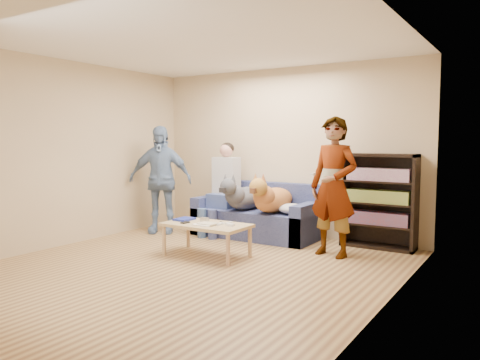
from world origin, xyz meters
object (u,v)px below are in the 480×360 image
Objects in this scene: person_seated at (223,185)px; dog_tan at (271,198)px; bookshelf at (379,199)px; dog_gray at (243,196)px; notebook_blue at (184,219)px; sofa at (257,218)px; person_standing_left at (160,180)px; person_standing_right at (334,187)px; coffee_table at (206,227)px; camera_silver at (204,219)px.

person_seated reaches higher than dog_tan.
bookshelf is at bearing 17.83° from dog_tan.
dog_gray is at bearing -167.19° from bookshelf.
sofa is at bearing 76.37° from notebook_blue.
notebook_blue is 0.18× the size of person_seated.
bookshelf is at bearing 12.81° from dog_gray.
dog_gray is 0.50m from dog_tan.
person_standing_left is at bearing -166.00° from bookshelf.
person_seated is (-0.56, -0.13, 0.49)m from sofa.
person_standing_left is 1.87m from dog_tan.
notebook_blue is 0.20× the size of bookshelf.
person_standing_right is 1.37× the size of bookshelf.
dog_tan reaches higher than notebook_blue.
dog_gray is (-1.57, 0.33, -0.26)m from person_standing_right.
person_seated is at bearing 179.43° from person_standing_right.
person_seated is 0.45m from dog_gray.
sofa is at bearing -5.63° from person_standing_left.
person_seated is at bearing 115.99° from coffee_table.
person_standing_left is at bearing 151.40° from coffee_table.
bookshelf reaches higher than dog_tan.
coffee_table is at bearing -55.85° from person_standing_left.
person_standing_left reaches higher than dog_tan.
person_standing_left is 15.53× the size of camera_silver.
person_seated is (-1.99, 0.41, -0.12)m from person_standing_right.
dog_gray is 1.06× the size of dog_tan.
person_standing_left is 1.46× the size of dog_tan.
dog_gray is at bearing 99.69° from coffee_table.
person_standing_left is at bearing -164.28° from dog_gray.
person_standing_right is at bearing -26.46° from person_standing_left.
bookshelf is at bearing 36.88° from notebook_blue.
coffee_table is 2.41m from bookshelf.
sofa is 0.43m from dog_gray.
dog_tan is at bearing -2.63° from dog_gray.
camera_silver is at bearing -85.46° from dog_gray.
person_standing_left is 1.01m from person_seated.
dog_tan is 0.90× the size of bookshelf.
bookshelf is (1.73, 1.65, 0.31)m from coffee_table.
bookshelf is (2.13, 1.60, 0.25)m from notebook_blue.
person_standing_left reaches higher than sofa.
person_seated is 2.39m from bookshelf.
person_standing_left is 1.16× the size of person_seated.
sofa reaches higher than camera_silver.
coffee_table is (0.07, -1.41, 0.09)m from sofa.
person_seated reaches higher than sofa.
person_seated is (-0.51, 1.17, 0.33)m from camera_silver.
person_seated is at bearing 169.27° from dog_gray.
bookshelf is at bearing 7.40° from sofa.
person_seated reaches higher than notebook_blue.
person_standing_right reaches higher than dog_gray.
camera_silver is 1.31m from sofa.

